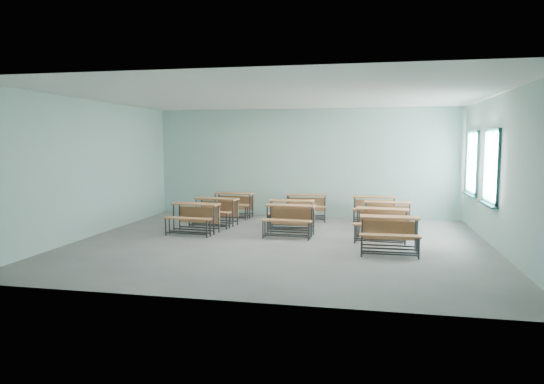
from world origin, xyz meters
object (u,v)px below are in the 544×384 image
at_px(desk_unit_r3c1, 306,203).
at_px(desk_unit_r3c2, 374,205).
at_px(desk_unit_r0c2, 389,229).
at_px(desk_unit_r2c1, 291,210).
at_px(desk_unit_r1c0, 194,213).
at_px(desk_unit_r2c2, 387,212).
at_px(desk_unit_r2c0, 215,207).
at_px(desk_unit_r3c0, 233,201).
at_px(desk_unit_r1c1, 290,215).
at_px(desk_unit_r1c2, 382,219).

xyz_separation_m(desk_unit_r3c1, desk_unit_r3c2, (1.90, -0.17, 0.00)).
height_order(desk_unit_r0c2, desk_unit_r2c1, same).
height_order(desk_unit_r3c1, desk_unit_r3c2, same).
xyz_separation_m(desk_unit_r1c0, desk_unit_r2c2, (4.61, 1.24, 0.00)).
distance_m(desk_unit_r0c2, desk_unit_r1c0, 4.73).
xyz_separation_m(desk_unit_r2c0, desk_unit_r2c1, (2.05, -0.01, 0.00)).
distance_m(desk_unit_r2c0, desk_unit_r3c0, 1.43).
distance_m(desk_unit_r0c2, desk_unit_r2c2, 2.47).
bearing_deg(desk_unit_r3c2, desk_unit_r1c1, -130.81).
bearing_deg(desk_unit_r3c0, desk_unit_r2c2, -13.97).
height_order(desk_unit_r1c1, desk_unit_r3c1, same).
relative_size(desk_unit_r0c2, desk_unit_r3c0, 0.97).
distance_m(desk_unit_r1c1, desk_unit_r3c0, 3.22).
bearing_deg(desk_unit_r2c2, desk_unit_r1c1, -149.41).
xyz_separation_m(desk_unit_r1c1, desk_unit_r3c1, (0.07, 2.44, 0.00)).
xyz_separation_m(desk_unit_r0c2, desk_unit_r2c2, (0.04, 2.47, 0.00)).
relative_size(desk_unit_r1c0, desk_unit_r3c0, 1.02).
xyz_separation_m(desk_unit_r3c0, desk_unit_r3c2, (4.07, -0.17, 0.00)).
bearing_deg(desk_unit_r2c1, desk_unit_r0c2, -49.30).
relative_size(desk_unit_r1c0, desk_unit_r2c0, 0.98).
bearing_deg(desk_unit_r1c2, desk_unit_r0c2, -77.96).
distance_m(desk_unit_r0c2, desk_unit_r1c2, 1.19).
bearing_deg(desk_unit_r3c2, desk_unit_r3c1, 174.89).
bearing_deg(desk_unit_r1c1, desk_unit_r2c2, 28.20).
height_order(desk_unit_r2c0, desk_unit_r3c1, same).
height_order(desk_unit_r2c0, desk_unit_r3c0, same).
distance_m(desk_unit_r1c2, desk_unit_r2c0, 4.46).
bearing_deg(desk_unit_r0c2, desk_unit_r2c0, 151.11).
bearing_deg(desk_unit_r1c1, desk_unit_r2c1, 99.56).
relative_size(desk_unit_r2c1, desk_unit_r3c0, 1.01).
xyz_separation_m(desk_unit_r2c2, desk_unit_r3c2, (-0.31, 1.17, 0.00)).
bearing_deg(desk_unit_r3c2, desk_unit_r2c1, -148.65).
relative_size(desk_unit_r2c0, desk_unit_r3c0, 1.04).
bearing_deg(desk_unit_r3c1, desk_unit_r1c2, -57.50).
bearing_deg(desk_unit_r1c2, desk_unit_r3c2, 99.54).
height_order(desk_unit_r2c2, desk_unit_r3c2, same).
distance_m(desk_unit_r0c2, desk_unit_r3c1, 4.39).
distance_m(desk_unit_r2c0, desk_unit_r2c1, 2.05).
bearing_deg(desk_unit_r0c2, desk_unit_r3c2, 93.71).
xyz_separation_m(desk_unit_r1c0, desk_unit_r2c1, (2.20, 1.14, 0.00)).
bearing_deg(desk_unit_r2c2, desk_unit_r3c0, 167.91).
distance_m(desk_unit_r2c1, desk_unit_r3c2, 2.45).
bearing_deg(desk_unit_r3c2, desk_unit_r2c2, -74.98).
bearing_deg(desk_unit_r2c0, desk_unit_r0c2, -20.89).
relative_size(desk_unit_r1c1, desk_unit_r1c2, 0.97).
bearing_deg(desk_unit_r1c1, desk_unit_r3c0, 133.31).
bearing_deg(desk_unit_r2c0, desk_unit_r1c2, -8.13).
xyz_separation_m(desk_unit_r1c1, desk_unit_r2c1, (-0.12, 1.00, 0.00)).
relative_size(desk_unit_r2c0, desk_unit_r2c2, 1.02).
relative_size(desk_unit_r2c1, desk_unit_r3c1, 0.99).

